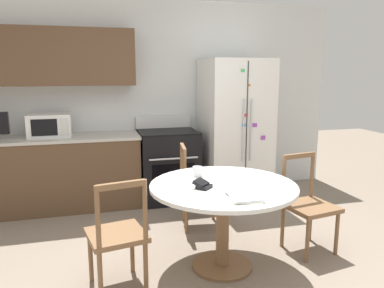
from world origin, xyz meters
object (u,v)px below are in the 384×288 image
Objects in this scene: dining_chair_far at (198,188)px; wallet at (202,185)px; refrigerator at (235,129)px; dining_chair_left at (117,236)px; oven_range at (168,165)px; dining_chair_right at (308,205)px; microwave at (50,125)px; candle_glass at (197,172)px.

wallet is at bearing -5.65° from dining_chair_far.
dining_chair_left is (-1.69, -1.88, -0.48)m from refrigerator.
oven_range is 1.20× the size of dining_chair_right.
wallet is (1.32, -1.98, -0.27)m from microwave.
dining_chair_far is at bearing 36.00° from dining_chair_left.
oven_range is at bearing -164.00° from dining_chair_far.
dining_chair_left is at bearing -112.20° from oven_range.
wallet is (-0.06, -0.35, -0.01)m from candle_glass.
oven_range is at bearing 175.41° from refrigerator.
oven_range is 1.20× the size of dining_chair_far.
refrigerator is 1.00m from oven_range.
oven_range is 12.17× the size of candle_glass.
dining_chair_left is 10.16× the size of candle_glass.
dining_chair_left is 0.91m from candle_glass.
oven_range is 6.19× the size of wallet.
wallet is at bearing -56.33° from microwave.
dining_chair_right is at bearing -87.34° from refrigerator.
oven_range reaches higher than dining_chair_left.
wallet is at bearing -93.27° from oven_range.
microwave reaches higher than dining_chair_right.
wallet is (-1.08, -0.16, 0.34)m from dining_chair_right.
microwave is (-1.42, 0.06, 0.57)m from oven_range.
microwave is 2.81× the size of wallet.
dining_chair_right is at bearing -37.17° from microwave.
dining_chair_far is 5.17× the size of wallet.
refrigerator is 1.77m from candle_glass.
dining_chair_left is (-0.80, -1.96, -0.03)m from oven_range.
oven_range is at bearing 56.85° from dining_chair_left.
microwave is at bearing -115.05° from dining_chair_far.
refrigerator reaches higher than dining_chair_right.
microwave is 0.54× the size of dining_chair_far.
candle_glass is at bearing 80.59° from wallet.
dining_chair_left reaches higher than candle_glass.
refrigerator reaches higher than wallet.
candle_glass is at bearing -91.90° from oven_range.
candle_glass reaches higher than wallet.
dining_chair_left is at bearing -34.63° from dining_chair_far.
microwave is at bearing -46.77° from dining_chair_right.
dining_chair_left is (0.63, -2.02, -0.60)m from microwave.
oven_range is 2.01m from dining_chair_right.
microwave is 2.39m from wallet.
microwave is 0.54× the size of dining_chair_left.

